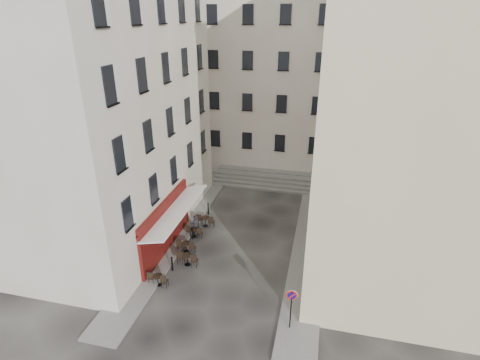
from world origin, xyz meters
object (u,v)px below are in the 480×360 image
(no_parking_sign, at_px, (291,302))
(pedestrian, at_px, (196,225))
(bistro_table_a, at_px, (158,279))
(bistro_table_b, at_px, (188,259))

(no_parking_sign, height_order, pedestrian, no_parking_sign)
(no_parking_sign, relative_size, bistro_table_a, 1.99)
(no_parking_sign, xyz_separation_m, pedestrian, (-7.28, 7.00, -0.90))
(no_parking_sign, height_order, bistro_table_b, no_parking_sign)
(no_parking_sign, distance_m, pedestrian, 10.14)
(bistro_table_b, bearing_deg, no_parking_sign, -28.92)
(bistro_table_a, relative_size, pedestrian, 0.77)
(bistro_table_a, xyz_separation_m, pedestrian, (0.29, 5.47, 0.35))
(bistro_table_a, distance_m, pedestrian, 5.48)
(no_parking_sign, distance_m, bistro_table_a, 7.82)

